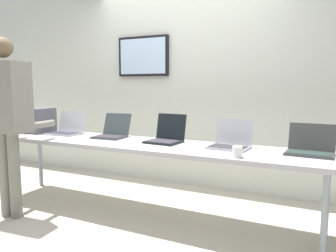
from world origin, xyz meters
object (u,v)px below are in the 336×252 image
at_px(laptop_station_3, 231,141).
at_px(coffee_mug, 237,152).
at_px(person, 7,110).
at_px(laptop_station_1, 112,132).
at_px(workbench, 141,147).
at_px(laptop_station_2, 166,136).
at_px(laptop_station_0, 67,129).
at_px(laptop_station_4, 310,147).
at_px(equipment_box, 35,120).

xyz_separation_m(laptop_station_3, coffee_mug, (0.15, -0.37, -0.02)).
relative_size(laptop_station_3, person, 0.21).
bearing_deg(laptop_station_1, person, -130.65).
xyz_separation_m(workbench, laptop_station_2, (0.21, 0.13, 0.11)).
xyz_separation_m(workbench, laptop_station_3, (0.87, 0.12, 0.10)).
distance_m(workbench, laptop_station_3, 0.89).
bearing_deg(laptop_station_0, person, -93.39).
bearing_deg(laptop_station_1, coffee_mug, -15.28).
relative_size(laptop_station_3, laptop_station_4, 0.96).
bearing_deg(coffee_mug, laptop_station_1, 164.72).
distance_m(laptop_station_3, coffee_mug, 0.40).
bearing_deg(workbench, laptop_station_4, 4.88).
xyz_separation_m(equipment_box, coffee_mug, (2.56, -0.32, -0.10)).
bearing_deg(laptop_station_1, laptop_station_0, -177.86).
bearing_deg(laptop_station_4, coffee_mug, -143.12).
relative_size(workbench, person, 2.03).
bearing_deg(laptop_station_3, laptop_station_2, 178.63).
xyz_separation_m(laptop_station_0, laptop_station_2, (1.29, 0.00, 0.00)).
distance_m(equipment_box, laptop_station_0, 0.46).
height_order(equipment_box, laptop_station_0, equipment_box).
height_order(workbench, equipment_box, equipment_box).
height_order(equipment_box, laptop_station_3, equipment_box).
relative_size(workbench, laptop_station_4, 9.26).
bearing_deg(laptop_station_4, laptop_station_2, 179.93).
bearing_deg(laptop_station_3, coffee_mug, -67.15).
bearing_deg(person, laptop_station_4, 15.80).
xyz_separation_m(workbench, laptop_station_4, (1.54, 0.13, 0.10)).
xyz_separation_m(laptop_station_3, person, (-2.00, -0.74, 0.27)).
distance_m(laptop_station_1, laptop_station_3, 1.33).
bearing_deg(laptop_station_2, workbench, -148.28).
height_order(equipment_box, person, person).
bearing_deg(laptop_station_4, laptop_station_3, -178.78).
distance_m(laptop_station_3, laptop_station_4, 0.66).
bearing_deg(laptop_station_2, laptop_station_1, 178.07).
relative_size(equipment_box, person, 0.22).
xyz_separation_m(workbench, person, (-1.12, -0.62, 0.37)).
height_order(workbench, laptop_station_4, laptop_station_4).
relative_size(equipment_box, laptop_station_4, 1.01).
bearing_deg(coffee_mug, person, -170.20).
bearing_deg(laptop_station_0, laptop_station_2, 0.03).
xyz_separation_m(person, coffee_mug, (2.15, 0.37, -0.28)).
bearing_deg(coffee_mug, laptop_station_0, 169.72).
relative_size(laptop_station_0, laptop_station_3, 1.06).
bearing_deg(workbench, laptop_station_3, 7.63).
distance_m(laptop_station_0, laptop_station_1, 0.62).
xyz_separation_m(laptop_station_1, person, (-0.67, -0.78, 0.27)).
xyz_separation_m(equipment_box, laptop_station_4, (3.06, 0.06, -0.09)).
relative_size(laptop_station_2, person, 0.20).
height_order(workbench, laptop_station_3, laptop_station_3).
relative_size(laptop_station_0, laptop_station_1, 1.09).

